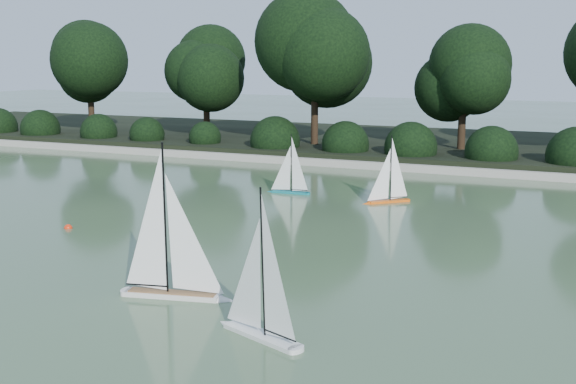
{
  "coord_description": "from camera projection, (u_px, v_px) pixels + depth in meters",
  "views": [
    {
      "loc": [
        4.46,
        -7.92,
        2.71
      ],
      "look_at": [
        0.14,
        1.9,
        0.7
      ],
      "focal_mm": 45.0,
      "sensor_mm": 36.0,
      "label": 1
    }
  ],
  "objects": [
    {
      "name": "ground",
      "position": [
        219.0,
        268.0,
        9.39
      ],
      "size": [
        80.0,
        80.0,
        0.0
      ],
      "primitive_type": "plane",
      "color": "#354C2D",
      "rests_on": "ground"
    },
    {
      "name": "pond_coping",
      "position": [
        400.0,
        167.0,
        17.47
      ],
      "size": [
        40.0,
        0.35,
        0.18
      ],
      "primitive_type": "cube",
      "color": "gray",
      "rests_on": "ground"
    },
    {
      "name": "far_bank",
      "position": [
        436.0,
        146.0,
        21.06
      ],
      "size": [
        40.0,
        8.0,
        0.3
      ],
      "primitive_type": "cube",
      "color": "black",
      "rests_on": "ground"
    },
    {
      "name": "tree_line",
      "position": [
        474.0,
        60.0,
        18.71
      ],
      "size": [
        26.31,
        3.93,
        4.39
      ],
      "color": "black",
      "rests_on": "ground"
    },
    {
      "name": "shrub_hedge",
      "position": [
        410.0,
        148.0,
        18.22
      ],
      "size": [
        29.1,
        1.1,
        1.1
      ],
      "color": "black",
      "rests_on": "ground"
    },
    {
      "name": "sailboat_white_a",
      "position": [
        255.0,
        311.0,
        7.08
      ],
      "size": [
        1.15,
        0.59,
        1.61
      ],
      "color": "silver",
      "rests_on": "ground"
    },
    {
      "name": "sailboat_white_b",
      "position": [
        180.0,
        273.0,
        8.2
      ],
      "size": [
        1.39,
        0.5,
        1.9
      ],
      "color": "silver",
      "rests_on": "ground"
    },
    {
      "name": "sailboat_orange",
      "position": [
        385.0,
        192.0,
        13.6
      ],
      "size": [
        0.82,
        0.77,
        1.36
      ],
      "color": "#EE5B0F",
      "rests_on": "ground"
    },
    {
      "name": "sailboat_teal",
      "position": [
        287.0,
        183.0,
        14.57
      ],
      "size": [
        0.94,
        0.19,
        1.28
      ],
      "color": "#11727B",
      "rests_on": "ground"
    },
    {
      "name": "race_buoy",
      "position": [
        68.0,
        228.0,
        11.6
      ],
      "size": [
        0.13,
        0.13,
        0.13
      ],
      "primitive_type": "sphere",
      "color": "red",
      "rests_on": "ground"
    }
  ]
}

